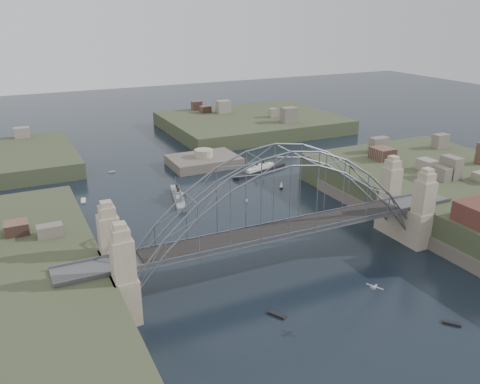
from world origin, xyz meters
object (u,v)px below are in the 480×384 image
at_px(fort_island, 204,166).
at_px(naval_cruiser_near, 178,197).
at_px(naval_cruiser_far, 70,162).
at_px(ocean_liner, 260,170).
at_px(bridge, 281,210).

distance_m(fort_island, naval_cruiser_near, 31.52).
relative_size(naval_cruiser_far, ocean_liner, 0.64).
height_order(bridge, ocean_liner, bridge).
distance_m(bridge, ocean_liner, 61.86).
bearing_deg(fort_island, naval_cruiser_far, 152.86).
relative_size(naval_cruiser_near, ocean_liner, 0.87).
bearing_deg(naval_cruiser_near, bridge, -82.41).
height_order(fort_island, ocean_liner, fort_island).
relative_size(bridge, ocean_liner, 4.07).
bearing_deg(bridge, ocean_liner, 65.70).
xyz_separation_m(fort_island, naval_cruiser_far, (-39.21, 20.10, 1.08)).
distance_m(fort_island, naval_cruiser_far, 44.08).
bearing_deg(fort_island, naval_cruiser_near, -124.56).
height_order(naval_cruiser_far, ocean_liner, ocean_liner).
bearing_deg(naval_cruiser_far, naval_cruiser_near, -65.13).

